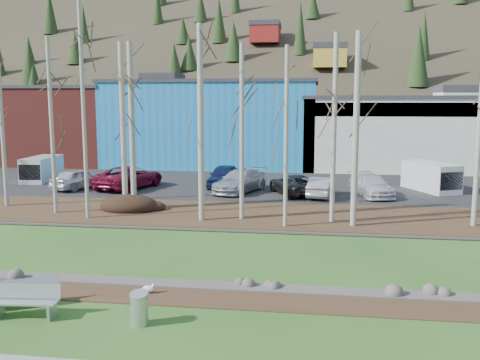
# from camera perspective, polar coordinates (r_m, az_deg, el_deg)

# --- Properties ---
(ground) EXTENTS (200.00, 200.00, 0.00)m
(ground) POSITION_cam_1_polar(r_m,az_deg,el_deg) (16.00, -7.50, -14.90)
(ground) COLOR #28531C
(ground) RESTS_ON ground
(dirt_strip) EXTENTS (80.00, 1.80, 0.03)m
(dirt_strip) POSITION_cam_1_polar(r_m,az_deg,el_deg) (17.88, -5.67, -12.26)
(dirt_strip) COLOR #382616
(dirt_strip) RESTS_ON ground
(near_bank_rocks) EXTENTS (80.00, 0.80, 0.50)m
(near_bank_rocks) POSITION_cam_1_polar(r_m,az_deg,el_deg) (18.79, -4.94, -11.25)
(near_bank_rocks) COLOR #47423D
(near_bank_rocks) RESTS_ON ground
(river) EXTENTS (80.00, 8.00, 0.90)m
(river) POSITION_cam_1_polar(r_m,az_deg,el_deg) (22.61, -2.60, -7.81)
(river) COLOR #112130
(river) RESTS_ON ground
(far_bank_rocks) EXTENTS (80.00, 0.80, 0.46)m
(far_bank_rocks) POSITION_cam_1_polar(r_m,az_deg,el_deg) (26.52, -0.96, -5.36)
(far_bank_rocks) COLOR #47423D
(far_bank_rocks) RESTS_ON ground
(far_bank) EXTENTS (80.00, 7.00, 0.15)m
(far_bank) POSITION_cam_1_polar(r_m,az_deg,el_deg) (29.59, 0.00, -3.76)
(far_bank) COLOR #382616
(far_bank) RESTS_ON ground
(parking_lot) EXTENTS (80.00, 14.00, 0.14)m
(parking_lot) POSITION_cam_1_polar(r_m,az_deg,el_deg) (39.84, 2.11, -0.61)
(parking_lot) COLOR black
(parking_lot) RESTS_ON ground
(building_brick) EXTENTS (16.32, 12.24, 7.80)m
(building_brick) POSITION_cam_1_polar(r_m,az_deg,el_deg) (60.13, -19.88, 5.62)
(building_brick) COLOR maroon
(building_brick) RESTS_ON ground
(building_blue) EXTENTS (20.40, 12.24, 8.30)m
(building_blue) POSITION_cam_1_polar(r_m,az_deg,el_deg) (54.12, -2.69, 6.12)
(building_blue) COLOR blue
(building_blue) RESTS_ON ground
(building_white) EXTENTS (18.36, 12.24, 6.80)m
(building_white) POSITION_cam_1_polar(r_m,az_deg,el_deg) (53.79, 16.59, 4.97)
(building_white) COLOR beige
(building_white) RESTS_ON ground
(hillside) EXTENTS (160.00, 72.00, 35.00)m
(hillside) POSITION_cam_1_polar(r_m,az_deg,el_deg) (98.86, 5.82, 14.87)
(hillside) COLOR #2F291D
(hillside) RESTS_ON ground
(bench_intact) EXTENTS (1.97, 0.76, 0.96)m
(bench_intact) POSITION_cam_1_polar(r_m,az_deg,el_deg) (17.31, -21.84, -11.91)
(bench_intact) COLOR #B5B7BA
(bench_intact) RESTS_ON ground
(bench_damaged) EXTENTS (1.93, 1.37, 0.83)m
(bench_damaged) POSITION_cam_1_polar(r_m,az_deg,el_deg) (18.24, -22.13, -11.08)
(bench_damaged) COLOR #B5B7BA
(bench_damaged) RESTS_ON ground
(litter_bin) EXTENTS (0.52, 0.52, 0.88)m
(litter_bin) POSITION_cam_1_polar(r_m,az_deg,el_deg) (15.87, -10.68, -13.46)
(litter_bin) COLOR #B5B7BA
(litter_bin) RESTS_ON ground
(seagull) EXTENTS (0.46, 0.23, 0.34)m
(seagull) POSITION_cam_1_polar(r_m,az_deg,el_deg) (18.24, -9.72, -11.34)
(seagull) COLOR gold
(seagull) RESTS_ON ground
(dirt_mound) EXTENTS (3.36, 2.37, 0.66)m
(dirt_mound) POSITION_cam_1_polar(r_m,az_deg,el_deg) (31.23, -11.79, -2.53)
(dirt_mound) COLOR black
(dirt_mound) RESTS_ON far_bank
(birch_0) EXTENTS (0.24, 0.24, 10.63)m
(birch_0) POSITION_cam_1_polar(r_m,az_deg,el_deg) (34.20, -24.10, 6.27)
(birch_0) COLOR #BBB3A9
(birch_0) RESTS_ON far_bank
(birch_1) EXTENTS (0.22, 0.22, 9.58)m
(birch_1) POSITION_cam_1_polar(r_m,az_deg,el_deg) (31.07, -19.44, 5.40)
(birch_1) COLOR #BBB3A9
(birch_1) RESTS_ON far_bank
(birch_2) EXTENTS (0.32, 0.32, 9.41)m
(birch_2) POSITION_cam_1_polar(r_m,az_deg,el_deg) (30.72, -11.46, 5.52)
(birch_2) COLOR #BBB3A9
(birch_2) RESTS_ON far_bank
(birch_3) EXTENTS (0.20, 0.20, 11.26)m
(birch_3) POSITION_cam_1_polar(r_m,az_deg,el_deg) (29.09, -16.35, 7.02)
(birch_3) COLOR #BBB3A9
(birch_3) RESTS_ON far_bank
(birch_4) EXTENTS (0.30, 0.30, 10.02)m
(birch_4) POSITION_cam_1_polar(r_m,az_deg,el_deg) (27.49, -4.22, 5.98)
(birch_4) COLOR #BBB3A9
(birch_4) RESTS_ON far_bank
(birch_5) EXTENTS (0.24, 0.24, 9.10)m
(birch_5) POSITION_cam_1_polar(r_m,az_deg,el_deg) (27.77, 0.19, 5.08)
(birch_5) COLOR #BBB3A9
(birch_5) RESTS_ON far_bank
(birch_6) EXTENTS (0.20, 0.20, 8.83)m
(birch_6) POSITION_cam_1_polar(r_m,az_deg,el_deg) (26.16, 4.94, 4.55)
(birch_6) COLOR #BBB3A9
(birch_6) RESTS_ON far_bank
(birch_7) EXTENTS (0.30, 0.30, 9.49)m
(birch_7) POSITION_cam_1_polar(r_m,az_deg,el_deg) (26.76, 12.27, 5.19)
(birch_7) COLOR #BBB3A9
(birch_7) RESTS_ON far_bank
(birch_8) EXTENTS (0.25, 0.25, 9.54)m
(birch_8) POSITION_cam_1_polar(r_m,az_deg,el_deg) (27.50, 10.01, 5.38)
(birch_8) COLOR #BBB3A9
(birch_8) RESTS_ON far_bank
(birch_9) EXTENTS (0.26, 0.26, 10.69)m
(birch_9) POSITION_cam_1_polar(r_m,az_deg,el_deg) (28.62, 24.26, 6.04)
(birch_9) COLOR #BBB3A9
(birch_9) RESTS_ON far_bank
(birch_10) EXTENTS (0.32, 0.32, 9.41)m
(birch_10) POSITION_cam_1_polar(r_m,az_deg,el_deg) (30.90, -12.36, 5.51)
(birch_10) COLOR #BBB3A9
(birch_10) RESTS_ON far_bank
(car_0) EXTENTS (3.14, 4.65, 1.47)m
(car_0) POSITION_cam_1_polar(r_m,az_deg,el_deg) (39.58, -16.86, 0.15)
(car_0) COLOR silver
(car_0) RESTS_ON parking_lot
(car_1) EXTENTS (4.18, 6.29, 1.60)m
(car_1) POSITION_cam_1_polar(r_m,az_deg,el_deg) (38.92, -11.74, 0.30)
(car_1) COLOR maroon
(car_1) RESTS_ON parking_lot
(car_2) EXTENTS (3.79, 5.62, 1.51)m
(car_2) POSITION_cam_1_polar(r_m,az_deg,el_deg) (36.56, -0.02, -0.11)
(car_2) COLOR #A8ACB1
(car_2) RESTS_ON parking_lot
(car_3) EXTENTS (2.01, 4.71, 1.59)m
(car_3) POSITION_cam_1_polar(r_m,az_deg,el_deg) (38.84, -1.72, 0.44)
(car_3) COLOR #14204A
(car_3) RESTS_ON parking_lot
(car_4) EXTENTS (1.99, 4.12, 1.30)m
(car_4) POSITION_cam_1_polar(r_m,az_deg,el_deg) (35.08, 8.67, -0.74)
(car_4) COLOR silver
(car_4) RESTS_ON parking_lot
(car_5) EXTENTS (4.03, 5.25, 1.32)m
(car_5) POSITION_cam_1_polar(r_m,az_deg,el_deg) (35.84, 5.79, -0.48)
(car_5) COLOR #252527
(car_5) RESTS_ON parking_lot
(car_6) EXTENTS (3.11, 5.12, 1.39)m
(car_6) POSITION_cam_1_polar(r_m,az_deg,el_deg) (36.09, 13.78, -0.57)
(car_6) COLOR silver
(car_6) RESTS_ON parking_lot
(van_white) EXTENTS (3.53, 4.80, 1.94)m
(van_white) POSITION_cam_1_polar(r_m,az_deg,el_deg) (39.31, 19.84, 0.30)
(van_white) COLOR white
(van_white) RESTS_ON parking_lot
(van_grey) EXTENTS (2.07, 4.38, 1.86)m
(van_grey) POSITION_cam_1_polar(r_m,az_deg,el_deg) (44.39, -20.46, 1.10)
(van_grey) COLOR silver
(van_grey) RESTS_ON parking_lot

